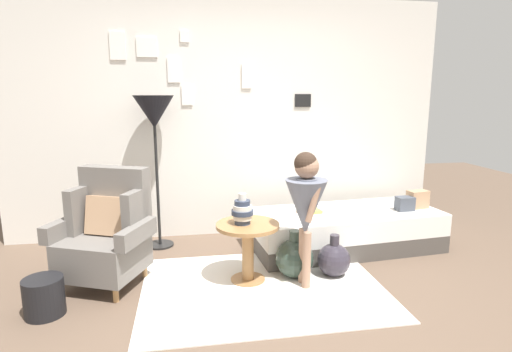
# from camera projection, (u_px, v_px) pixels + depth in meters

# --- Properties ---
(ground_plane) EXTENTS (12.00, 12.00, 0.00)m
(ground_plane) POSITION_uv_depth(u_px,v_px,m) (258.00, 320.00, 2.91)
(ground_plane) COLOR brown
(gallery_wall) EXTENTS (4.80, 0.12, 2.60)m
(gallery_wall) POSITION_uv_depth(u_px,v_px,m) (227.00, 119.00, 4.55)
(gallery_wall) COLOR silver
(gallery_wall) RESTS_ON ground
(rug) EXTENTS (1.96, 1.46, 0.01)m
(rug) POSITION_uv_depth(u_px,v_px,m) (263.00, 287.00, 3.40)
(rug) COLOR silver
(rug) RESTS_ON ground
(armchair) EXTENTS (0.89, 0.79, 0.97)m
(armchair) POSITION_uv_depth(u_px,v_px,m) (107.00, 233.00, 3.42)
(armchair) COLOR tan
(armchair) RESTS_ON ground
(daybed) EXTENTS (1.97, 0.97, 0.40)m
(daybed) POSITION_uv_depth(u_px,v_px,m) (345.00, 230.00, 4.24)
(daybed) COLOR #4C4742
(daybed) RESTS_ON ground
(pillow_head) EXTENTS (0.23, 0.15, 0.19)m
(pillow_head) POSITION_uv_depth(u_px,v_px,m) (418.00, 199.00, 4.29)
(pillow_head) COLOR tan
(pillow_head) RESTS_ON daybed
(pillow_mid) EXTENTS (0.18, 0.13, 0.14)m
(pillow_mid) POSITION_uv_depth(u_px,v_px,m) (405.00, 204.00, 4.21)
(pillow_mid) COLOR #474C56
(pillow_mid) RESTS_ON daybed
(side_table) EXTENTS (0.53, 0.53, 0.51)m
(side_table) POSITION_uv_depth(u_px,v_px,m) (248.00, 240.00, 3.46)
(side_table) COLOR #9E7042
(side_table) RESTS_ON ground
(vase_striped) EXTENTS (0.18, 0.18, 0.26)m
(vase_striped) POSITION_uv_depth(u_px,v_px,m) (242.00, 211.00, 3.40)
(vase_striped) COLOR #2D384C
(vase_striped) RESTS_ON side_table
(floor_lamp) EXTENTS (0.40, 0.40, 1.56)m
(floor_lamp) POSITION_uv_depth(u_px,v_px,m) (154.00, 117.00, 4.09)
(floor_lamp) COLOR black
(floor_lamp) RESTS_ON ground
(person_child) EXTENTS (0.34, 0.34, 1.13)m
(person_child) POSITION_uv_depth(u_px,v_px,m) (306.00, 202.00, 3.30)
(person_child) COLOR #A37A60
(person_child) RESTS_ON ground
(book_on_daybed) EXTENTS (0.24, 0.19, 0.03)m
(book_on_daybed) POSITION_uv_depth(u_px,v_px,m) (309.00, 211.00, 4.14)
(book_on_daybed) COLOR #B2B24C
(book_on_daybed) RESTS_ON daybed
(demijohn_near) EXTENTS (0.34, 0.34, 0.42)m
(demijohn_near) POSITION_uv_depth(u_px,v_px,m) (294.00, 258.00, 3.57)
(demijohn_near) COLOR #2D3D33
(demijohn_near) RESTS_ON ground
(demijohn_far) EXTENTS (0.29, 0.29, 0.38)m
(demijohn_far) POSITION_uv_depth(u_px,v_px,m) (334.00, 259.00, 3.60)
(demijohn_far) COLOR #332D38
(demijohn_far) RESTS_ON ground
(magazine_basket) EXTENTS (0.28, 0.28, 0.28)m
(magazine_basket) POSITION_uv_depth(u_px,v_px,m) (44.00, 297.00, 2.95)
(magazine_basket) COLOR black
(magazine_basket) RESTS_ON ground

